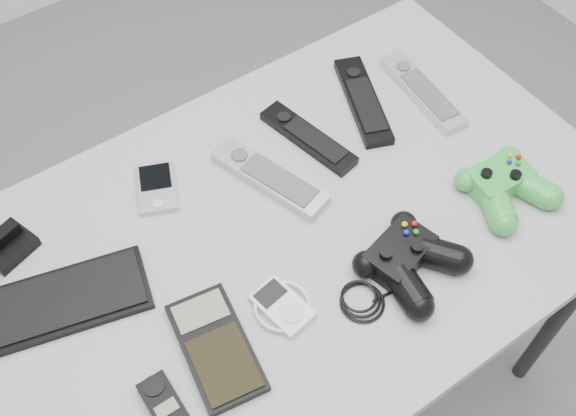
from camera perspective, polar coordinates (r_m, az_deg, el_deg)
floor at (r=1.85m, az=-1.65°, el=-13.23°), size 3.50×3.50×0.00m
desk at (r=1.21m, az=0.81°, el=-3.21°), size 1.13×0.72×0.75m
pda_keyboard at (r=1.13m, az=-18.74°, el=-7.51°), size 0.30×0.18×0.02m
dock_bracket at (r=1.21m, az=-22.80°, el=-2.72°), size 0.10×0.09×0.04m
pda at (r=1.22m, az=-11.06°, el=1.69°), size 0.10×0.12×0.02m
remote_silver_a at (r=1.20m, az=-1.59°, el=2.66°), size 0.13×0.24×0.03m
remote_black_a at (r=1.27m, az=1.72°, el=6.02°), size 0.09×0.21×0.02m
remote_black_b at (r=1.34m, az=6.36°, el=9.08°), size 0.14×0.23×0.02m
remote_silver_b at (r=1.37m, az=11.31°, el=9.71°), size 0.07×0.23×0.02m
calculator at (r=1.04m, az=-6.13°, el=-11.60°), size 0.13×0.20×0.02m
mp3_player at (r=1.07m, az=-0.50°, el=-8.31°), size 0.11×0.11×0.02m
controller_black at (r=1.11m, az=10.11°, el=-4.19°), size 0.30×0.23×0.05m
controller_green at (r=1.24m, az=17.89°, el=1.97°), size 0.16×0.17×0.05m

